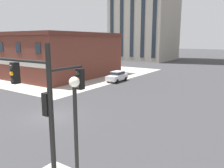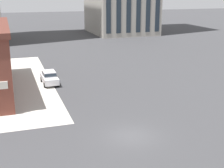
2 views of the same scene
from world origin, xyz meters
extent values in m
plane|color=#38383A|center=(0.00, 0.00, 0.00)|extent=(320.00, 320.00, 0.00)
cube|color=silver|center=(-4.34, 17.72, 0.70)|extent=(1.91, 4.46, 0.76)
cube|color=silver|center=(-4.35, 17.87, 1.38)|extent=(1.57, 2.16, 0.60)
cube|color=#232D38|center=(-4.35, 17.87, 1.38)|extent=(1.60, 2.25, 0.40)
cylinder|color=black|center=(-3.46, 16.39, 0.32)|extent=(0.24, 0.65, 0.64)
cylinder|color=black|center=(-5.13, 16.33, 0.32)|extent=(0.24, 0.65, 0.64)
cylinder|color=black|center=(-3.55, 19.12, 0.32)|extent=(0.24, 0.65, 0.64)
cylinder|color=black|center=(-5.22, 19.06, 0.32)|extent=(0.24, 0.65, 0.64)
camera|label=1|loc=(15.17, -12.87, 6.73)|focal=36.19mm
camera|label=2|loc=(-9.29, -22.87, 11.75)|focal=51.68mm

